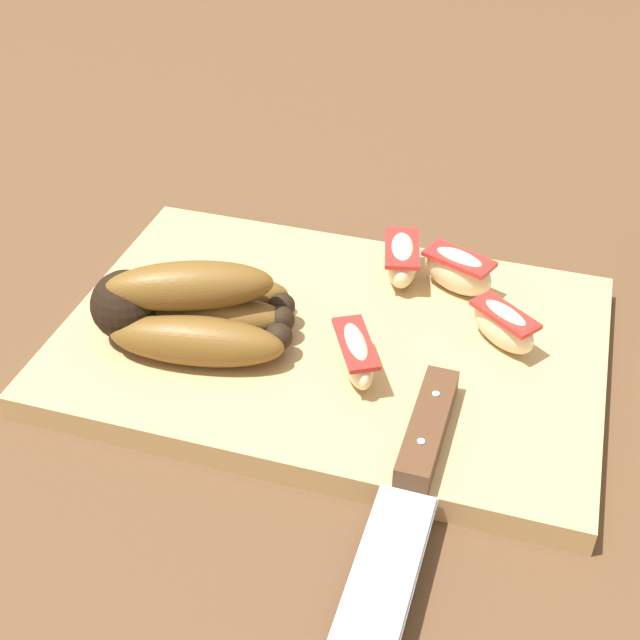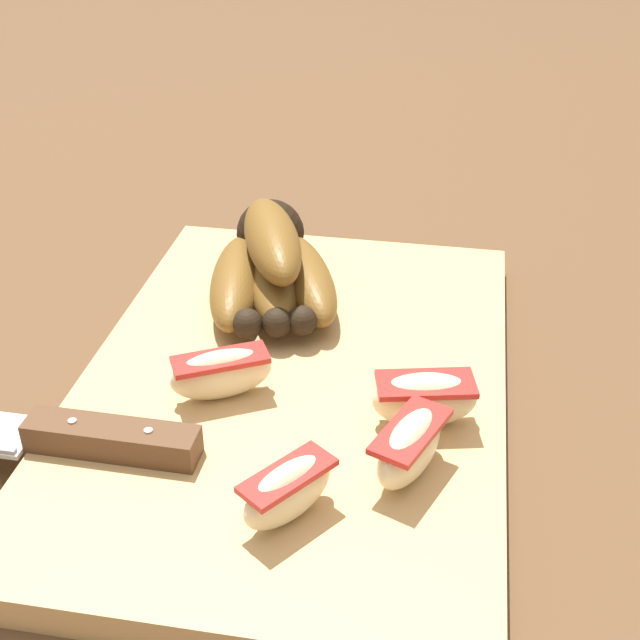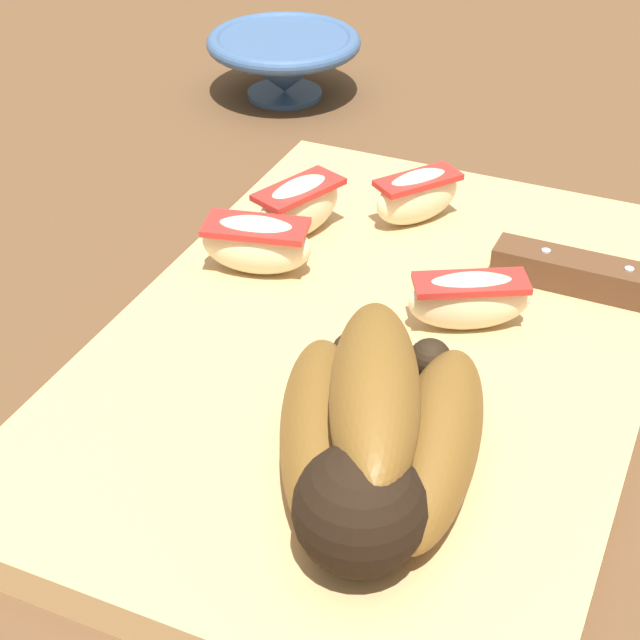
{
  "view_description": "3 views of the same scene",
  "coord_description": "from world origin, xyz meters",
  "px_view_note": "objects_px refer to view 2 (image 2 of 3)",
  "views": [
    {
      "loc": [
        -0.12,
        0.47,
        0.42
      ],
      "look_at": [
        0.02,
        0.01,
        0.04
      ],
      "focal_mm": 48.11,
      "sensor_mm": 36.0,
      "label": 1
    },
    {
      "loc": [
        -0.43,
        -0.11,
        0.35
      ],
      "look_at": [
        0.04,
        -0.02,
        0.05
      ],
      "focal_mm": 48.89,
      "sensor_mm": 36.0,
      "label": 2
    },
    {
      "loc": [
        0.41,
        0.13,
        0.33
      ],
      "look_at": [
        0.03,
        -0.03,
        0.04
      ],
      "focal_mm": 57.76,
      "sensor_mm": 36.0,
      "label": 3
    }
  ],
  "objects_px": {
    "chefs_knife": "(33,432)",
    "apple_wedge_far": "(288,491)",
    "apple_wedge_middle": "(221,373)",
    "banana_bunch": "(273,265)",
    "apple_wedge_near": "(410,447)",
    "apple_wedge_extra": "(425,398)"
  },
  "relations": [
    {
      "from": "banana_bunch",
      "to": "apple_wedge_extra",
      "type": "relative_size",
      "value": 2.27
    },
    {
      "from": "apple_wedge_extra",
      "to": "banana_bunch",
      "type": "bearing_deg",
      "value": 42.44
    },
    {
      "from": "banana_bunch",
      "to": "apple_wedge_middle",
      "type": "bearing_deg",
      "value": 178.17
    },
    {
      "from": "banana_bunch",
      "to": "apple_wedge_near",
      "type": "distance_m",
      "value": 0.21
    },
    {
      "from": "apple_wedge_far",
      "to": "apple_wedge_middle",
      "type": "bearing_deg",
      "value": 32.97
    },
    {
      "from": "apple_wedge_near",
      "to": "apple_wedge_extra",
      "type": "bearing_deg",
      "value": -5.92
    },
    {
      "from": "apple_wedge_middle",
      "to": "apple_wedge_extra",
      "type": "xyz_separation_m",
      "value": [
        -0.0,
        -0.12,
        0.0
      ]
    },
    {
      "from": "apple_wedge_middle",
      "to": "apple_wedge_extra",
      "type": "height_order",
      "value": "apple_wedge_extra"
    },
    {
      "from": "banana_bunch",
      "to": "apple_wedge_far",
      "type": "xyz_separation_m",
      "value": [
        -0.22,
        -0.06,
        -0.01
      ]
    },
    {
      "from": "apple_wedge_near",
      "to": "apple_wedge_far",
      "type": "distance_m",
      "value": 0.07
    },
    {
      "from": "apple_wedge_middle",
      "to": "banana_bunch",
      "type": "bearing_deg",
      "value": -1.83
    },
    {
      "from": "chefs_knife",
      "to": "apple_wedge_middle",
      "type": "distance_m",
      "value": 0.11
    },
    {
      "from": "chefs_knife",
      "to": "apple_wedge_extra",
      "type": "xyz_separation_m",
      "value": [
        0.06,
        -0.22,
        0.01
      ]
    },
    {
      "from": "chefs_knife",
      "to": "apple_wedge_near",
      "type": "distance_m",
      "value": 0.22
    },
    {
      "from": "apple_wedge_near",
      "to": "apple_wedge_far",
      "type": "relative_size",
      "value": 1.11
    },
    {
      "from": "chefs_knife",
      "to": "apple_wedge_middle",
      "type": "bearing_deg",
      "value": -57.62
    },
    {
      "from": "apple_wedge_far",
      "to": "chefs_knife",
      "type": "bearing_deg",
      "value": 77.89
    },
    {
      "from": "chefs_knife",
      "to": "banana_bunch",
      "type": "bearing_deg",
      "value": -28.08
    },
    {
      "from": "apple_wedge_near",
      "to": "apple_wedge_far",
      "type": "bearing_deg",
      "value": 126.62
    },
    {
      "from": "chefs_knife",
      "to": "apple_wedge_far",
      "type": "distance_m",
      "value": 0.16
    },
    {
      "from": "banana_bunch",
      "to": "apple_wedge_near",
      "type": "relative_size",
      "value": 2.35
    },
    {
      "from": "apple_wedge_near",
      "to": "apple_wedge_extra",
      "type": "relative_size",
      "value": 0.97
    }
  ]
}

